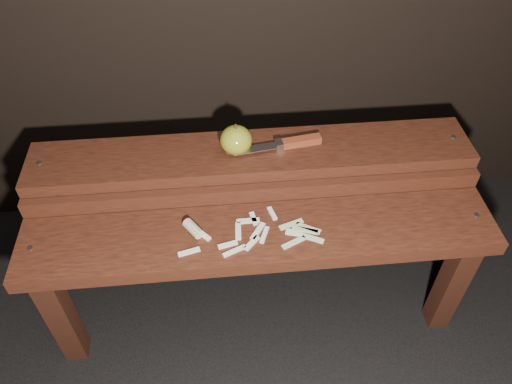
{
  "coord_description": "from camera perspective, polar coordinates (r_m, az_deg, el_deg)",
  "views": [
    {
      "loc": [
        -0.09,
        -0.85,
        1.37
      ],
      "look_at": [
        0.0,
        0.06,
        0.45
      ],
      "focal_mm": 35.0,
      "sensor_mm": 36.0,
      "label": 1
    }
  ],
  "objects": [
    {
      "name": "apple_scraps",
      "position": [
        1.24,
        -2.25,
        -4.54
      ],
      "size": [
        0.36,
        0.15,
        0.03
      ],
      "color": "beige",
      "rests_on": "bench_front_tier"
    },
    {
      "name": "bench_rear_tier",
      "position": [
        1.4,
        -0.42,
        2.02
      ],
      "size": [
        1.2,
        0.21,
        0.5
      ],
      "color": "black",
      "rests_on": "ground"
    },
    {
      "name": "bench_front_tier",
      "position": [
        1.29,
        0.52,
        -6.82
      ],
      "size": [
        1.2,
        0.2,
        0.42
      ],
      "color": "black",
      "rests_on": "ground"
    },
    {
      "name": "apple",
      "position": [
        1.32,
        -2.3,
        5.96
      ],
      "size": [
        0.09,
        0.09,
        0.09
      ],
      "color": "olive",
      "rests_on": "bench_rear_tier"
    },
    {
      "name": "ground",
      "position": [
        1.62,
        0.21,
        -12.82
      ],
      "size": [
        60.0,
        60.0,
        0.0
      ],
      "primitive_type": "plane",
      "color": "black"
    },
    {
      "name": "knife",
      "position": [
        1.35,
        3.83,
        5.58
      ],
      "size": [
        0.27,
        0.06,
        0.02
      ],
      "color": "maroon",
      "rests_on": "bench_rear_tier"
    }
  ]
}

